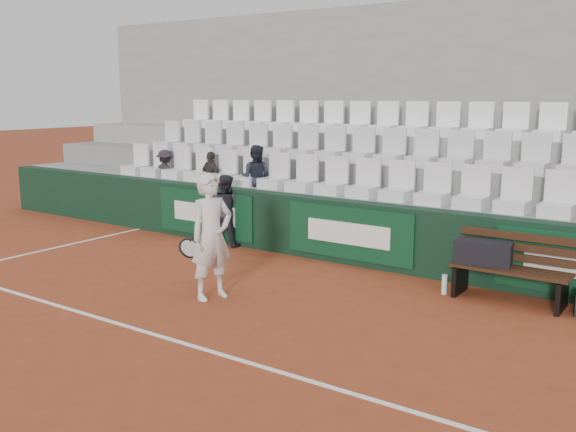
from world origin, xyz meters
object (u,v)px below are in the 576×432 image
(tennis_player, at_px, (212,237))
(spectator_b, at_px, (211,155))
(spectator_c, at_px, (255,153))
(ball_kid, at_px, (225,210))
(sports_bag_left, at_px, (483,253))
(water_bottle_near, at_px, (444,284))
(bench_left, at_px, (509,285))
(spectator_a, at_px, (165,152))

(tennis_player, relative_size, spectator_b, 1.62)
(spectator_c, bearing_deg, ball_kid, 60.68)
(sports_bag_left, height_order, water_bottle_near, sports_bag_left)
(bench_left, relative_size, ball_kid, 1.18)
(sports_bag_left, distance_m, spectator_b, 5.82)
(water_bottle_near, bearing_deg, spectator_b, 166.91)
(sports_bag_left, bearing_deg, tennis_player, -144.46)
(bench_left, bearing_deg, ball_kid, 176.32)
(water_bottle_near, xyz_separation_m, spectator_a, (-6.45, 1.21, 1.36))
(tennis_player, bearing_deg, spectator_c, 118.20)
(ball_kid, distance_m, spectator_a, 2.46)
(water_bottle_near, relative_size, ball_kid, 0.21)
(bench_left, distance_m, ball_kid, 5.10)
(water_bottle_near, distance_m, ball_kid, 4.32)
(spectator_a, bearing_deg, bench_left, 168.89)
(spectator_a, bearing_deg, sports_bag_left, 168.55)
(bench_left, xyz_separation_m, spectator_c, (-4.94, 1.06, 1.37))
(bench_left, distance_m, spectator_a, 7.44)
(water_bottle_near, bearing_deg, ball_kid, 173.53)
(water_bottle_near, height_order, spectator_a, spectator_a)
(spectator_c, bearing_deg, tennis_player, 99.14)
(tennis_player, distance_m, spectator_b, 4.21)
(bench_left, xyz_separation_m, spectator_b, (-6.02, 1.06, 1.29))
(tennis_player, relative_size, spectator_a, 1.67)
(sports_bag_left, bearing_deg, spectator_b, 169.54)
(ball_kid, bearing_deg, sports_bag_left, 163.37)
(water_bottle_near, xyz_separation_m, spectator_b, (-5.21, 1.21, 1.38))
(spectator_a, relative_size, spectator_b, 0.97)
(spectator_b, distance_m, spectator_c, 1.08)
(sports_bag_left, height_order, spectator_c, spectator_c)
(spectator_b, bearing_deg, sports_bag_left, -179.24)
(bench_left, bearing_deg, water_bottle_near, -168.95)
(ball_kid, bearing_deg, bench_left, 163.51)
(spectator_a, relative_size, spectator_c, 0.83)
(water_bottle_near, bearing_deg, sports_bag_left, 20.89)
(bench_left, bearing_deg, spectator_c, 167.94)
(bench_left, relative_size, tennis_player, 0.90)
(water_bottle_near, xyz_separation_m, ball_kid, (-4.26, 0.48, 0.50))
(water_bottle_near, height_order, tennis_player, tennis_player)
(bench_left, xyz_separation_m, spectator_a, (-7.25, 1.06, 1.27))
(bench_left, relative_size, water_bottle_near, 5.57)
(spectator_a, bearing_deg, ball_kid, 158.70)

